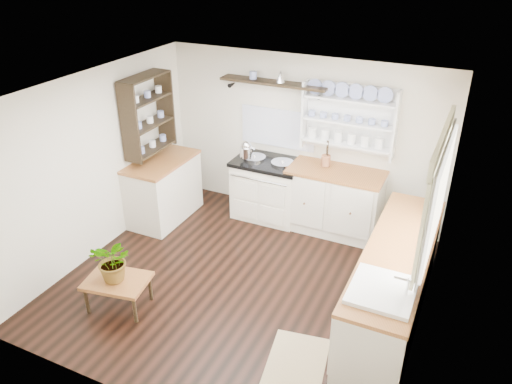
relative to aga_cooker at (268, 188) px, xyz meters
The scene contains 19 objects.
floor 1.67m from the aga_cooker, 76.64° to the right, with size 4.00×3.80×0.01m, color black.
wall_back 0.86m from the aga_cooker, 41.54° to the left, with size 4.00×0.02×2.30m, color beige.
wall_right 2.93m from the aga_cooker, 33.49° to the right, with size 0.02×3.80×2.30m, color beige.
wall_left 2.37m from the aga_cooker, 136.03° to the right, with size 0.02×3.80×2.30m, color beige.
ceiling 2.46m from the aga_cooker, 76.64° to the right, with size 4.00×3.80×0.01m, color white.
window 2.94m from the aga_cooker, 31.44° to the right, with size 0.08×1.55×1.22m.
aga_cooker is the anchor object (origin of this frame).
back_cabinets 0.97m from the aga_cooker, ahead, with size 1.27×0.63×0.90m.
right_cabinets 2.54m from the aga_cooker, 35.34° to the right, with size 0.62×2.43×0.90m.
belfast_sink 3.06m from the aga_cooker, 46.96° to the right, with size 0.55×0.60×0.45m.
left_cabinets 1.49m from the aga_cooker, 153.23° to the right, with size 0.62×1.13×0.90m.
plate_rack 1.54m from the aga_cooker, 16.03° to the left, with size 1.20×0.22×0.90m.
high_shelf 1.48m from the aga_cooker, 97.46° to the left, with size 1.50×0.29×0.16m.
left_shelving 1.96m from the aga_cooker, 155.47° to the right, with size 0.28×0.80×1.05m, color black.
kettle 0.67m from the aga_cooker, 156.86° to the right, with size 0.18×0.18×0.22m, color silver, non-canonical shape.
utensil_crock 0.96m from the aga_cooker, ahead, with size 0.12×0.12×0.14m, color brown.
center_table 2.62m from the aga_cooker, 104.60° to the right, with size 0.74×0.59×0.36m.
potted_plant 2.62m from the aga_cooker, 104.60° to the right, with size 0.44×0.38×0.49m, color #3F7233.
floor_rug 2.92m from the aga_cooker, 60.64° to the right, with size 0.55×0.85×0.02m, color #8D6F52.
Camera 1 is at (2.18, -4.25, 3.68)m, focal length 35.00 mm.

